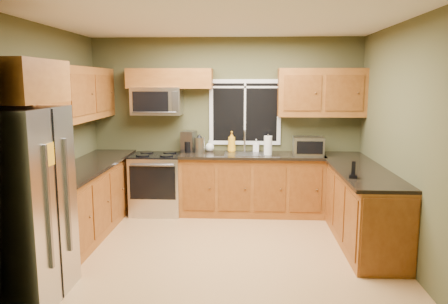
# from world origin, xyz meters

# --- Properties ---
(floor) EXTENTS (4.20, 4.20, 0.00)m
(floor) POSITION_xyz_m (0.00, 0.00, 0.00)
(floor) COLOR tan
(floor) RESTS_ON ground
(ceiling) EXTENTS (4.20, 4.20, 0.00)m
(ceiling) POSITION_xyz_m (0.00, 0.00, 2.70)
(ceiling) COLOR white
(ceiling) RESTS_ON back_wall
(back_wall) EXTENTS (4.20, 0.00, 4.20)m
(back_wall) POSITION_xyz_m (0.00, 1.80, 1.35)
(back_wall) COLOR #49492B
(back_wall) RESTS_ON ground
(front_wall) EXTENTS (4.20, 0.00, 4.20)m
(front_wall) POSITION_xyz_m (0.00, -1.80, 1.35)
(front_wall) COLOR #49492B
(front_wall) RESTS_ON ground
(left_wall) EXTENTS (0.00, 3.60, 3.60)m
(left_wall) POSITION_xyz_m (-2.10, 0.00, 1.35)
(left_wall) COLOR #49492B
(left_wall) RESTS_ON ground
(right_wall) EXTENTS (0.00, 3.60, 3.60)m
(right_wall) POSITION_xyz_m (2.10, 0.00, 1.35)
(right_wall) COLOR #49492B
(right_wall) RESTS_ON ground
(window) EXTENTS (1.12, 0.03, 1.02)m
(window) POSITION_xyz_m (0.30, 1.78, 1.55)
(window) COLOR white
(window) RESTS_ON back_wall
(base_cabinets_left) EXTENTS (0.60, 2.65, 0.90)m
(base_cabinets_left) POSITION_xyz_m (-1.80, 0.48, 0.45)
(base_cabinets_left) COLOR brown
(base_cabinets_left) RESTS_ON ground
(countertop_left) EXTENTS (0.65, 2.65, 0.04)m
(countertop_left) POSITION_xyz_m (-1.78, 0.48, 0.92)
(countertop_left) COLOR black
(countertop_left) RESTS_ON base_cabinets_left
(base_cabinets_back) EXTENTS (2.17, 0.60, 0.90)m
(base_cabinets_back) POSITION_xyz_m (0.42, 1.50, 0.45)
(base_cabinets_back) COLOR brown
(base_cabinets_back) RESTS_ON ground
(countertop_back) EXTENTS (2.17, 0.65, 0.04)m
(countertop_back) POSITION_xyz_m (0.42, 1.48, 0.92)
(countertop_back) COLOR black
(countertop_back) RESTS_ON base_cabinets_back
(base_cabinets_peninsula) EXTENTS (0.60, 2.52, 0.90)m
(base_cabinets_peninsula) POSITION_xyz_m (1.80, 0.54, 0.45)
(base_cabinets_peninsula) COLOR brown
(base_cabinets_peninsula) RESTS_ON ground
(countertop_peninsula) EXTENTS (0.65, 2.50, 0.04)m
(countertop_peninsula) POSITION_xyz_m (1.78, 0.55, 0.92)
(countertop_peninsula) COLOR black
(countertop_peninsula) RESTS_ON base_cabinets_peninsula
(upper_cabinets_left) EXTENTS (0.33, 2.65, 0.72)m
(upper_cabinets_left) POSITION_xyz_m (-1.94, 0.48, 1.86)
(upper_cabinets_left) COLOR brown
(upper_cabinets_left) RESTS_ON left_wall
(upper_cabinets_back_left) EXTENTS (1.30, 0.33, 0.30)m
(upper_cabinets_back_left) POSITION_xyz_m (-0.85, 1.64, 2.07)
(upper_cabinets_back_left) COLOR brown
(upper_cabinets_back_left) RESTS_ON back_wall
(upper_cabinets_back_right) EXTENTS (1.30, 0.33, 0.72)m
(upper_cabinets_back_right) POSITION_xyz_m (1.45, 1.64, 1.86)
(upper_cabinets_back_right) COLOR brown
(upper_cabinets_back_right) RESTS_ON back_wall
(upper_cabinet_over_fridge) EXTENTS (0.72, 0.90, 0.38)m
(upper_cabinet_over_fridge) POSITION_xyz_m (-1.74, -1.30, 2.03)
(upper_cabinet_over_fridge) COLOR brown
(upper_cabinet_over_fridge) RESTS_ON left_wall
(refrigerator) EXTENTS (0.74, 0.90, 1.80)m
(refrigerator) POSITION_xyz_m (-1.74, -1.30, 0.90)
(refrigerator) COLOR #B7B7BC
(refrigerator) RESTS_ON ground
(range) EXTENTS (0.76, 0.69, 0.94)m
(range) POSITION_xyz_m (-1.05, 1.47, 0.47)
(range) COLOR #B7B7BC
(range) RESTS_ON ground
(microwave) EXTENTS (0.76, 0.41, 0.42)m
(microwave) POSITION_xyz_m (-1.05, 1.61, 1.73)
(microwave) COLOR #B7B7BC
(microwave) RESTS_ON back_wall
(sink) EXTENTS (0.60, 0.42, 0.36)m
(sink) POSITION_xyz_m (0.30, 1.49, 0.95)
(sink) COLOR slate
(sink) RESTS_ON countertop_back
(toaster_oven) EXTENTS (0.45, 0.35, 0.28)m
(toaster_oven) POSITION_xyz_m (1.25, 1.41, 1.08)
(toaster_oven) COLOR #B7B7BC
(toaster_oven) RESTS_ON countertop_back
(coffee_maker) EXTENTS (0.24, 0.29, 0.32)m
(coffee_maker) POSITION_xyz_m (-0.57, 1.64, 1.09)
(coffee_maker) COLOR slate
(coffee_maker) RESTS_ON countertop_back
(kettle) EXTENTS (0.17, 0.17, 0.29)m
(kettle) POSITION_xyz_m (-0.40, 1.55, 1.07)
(kettle) COLOR #B7B7BC
(kettle) RESTS_ON countertop_back
(paper_towel_roll) EXTENTS (0.15, 0.15, 0.31)m
(paper_towel_roll) POSITION_xyz_m (0.65, 1.42, 1.08)
(paper_towel_roll) COLOR white
(paper_towel_roll) RESTS_ON countertop_back
(soap_bottle_a) EXTENTS (0.15, 0.15, 0.33)m
(soap_bottle_a) POSITION_xyz_m (0.10, 1.63, 1.10)
(soap_bottle_a) COLOR orange
(soap_bottle_a) RESTS_ON countertop_back
(soap_bottle_b) EXTENTS (0.10, 0.10, 0.20)m
(soap_bottle_b) POSITION_xyz_m (0.48, 1.70, 1.04)
(soap_bottle_b) COLOR white
(soap_bottle_b) RESTS_ON countertop_back
(soap_bottle_c) EXTENTS (0.17, 0.17, 0.18)m
(soap_bottle_c) POSITION_xyz_m (-0.25, 1.70, 1.03)
(soap_bottle_c) COLOR white
(soap_bottle_c) RESTS_ON countertop_back
(cordless_phone) EXTENTS (0.11, 0.11, 0.20)m
(cordless_phone) POSITION_xyz_m (1.55, -0.12, 1.00)
(cordless_phone) COLOR black
(cordless_phone) RESTS_ON countertop_peninsula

